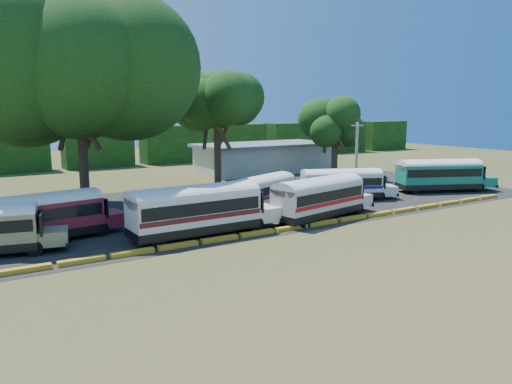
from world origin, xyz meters
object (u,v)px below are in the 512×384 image
bus_cream_west (198,208)px  bus_teal (441,173)px  bus_white_red (320,196)px  bus_red (40,215)px  tree_west (78,69)px

bus_cream_west → bus_teal: (30.07, 3.28, -0.07)m
bus_cream_west → bus_white_red: (10.67, -0.26, -0.13)m
bus_white_red → bus_red: bearing=156.0°
bus_cream_west → tree_west: (-4.54, 12.85, 9.92)m
bus_cream_west → bus_teal: bus_cream_west is taller
bus_cream_west → bus_teal: size_ratio=1.04×
bus_red → bus_white_red: size_ratio=0.97×
bus_teal → tree_west: size_ratio=0.61×
bus_teal → tree_west: (-34.61, 9.57, 9.99)m
bus_cream_west → bus_red: bearing=155.6°
bus_white_red → bus_cream_west: bearing=166.9°
bus_white_red → tree_west: (-15.21, 13.11, 10.06)m
bus_red → bus_cream_west: 10.38m
bus_white_red → tree_west: 22.46m
bus_cream_west → tree_west: tree_west is taller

